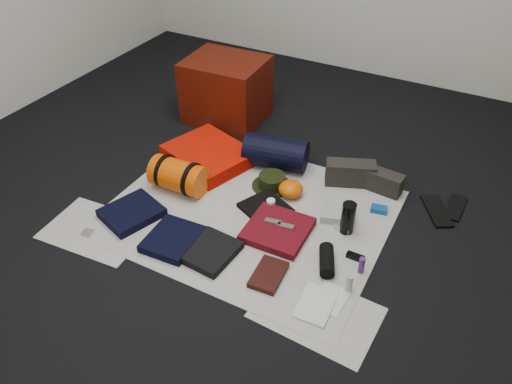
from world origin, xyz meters
The scene contains 37 objects.
floor centered at (0.00, 0.00, -0.01)m, with size 4.50×4.50×0.02m, color black.
newspaper_mat centered at (0.00, 0.00, 0.00)m, with size 1.60×1.30×0.01m, color silver.
newspaper_sheet_front_left centered at (-0.70, -0.55, 0.00)m, with size 0.58×0.40×0.00m, color silver.
newspaper_sheet_front_right centered at (0.65, -0.50, 0.00)m, with size 0.58×0.40×0.00m, color silver.
red_cabinet centered at (-0.70, 0.93, 0.24)m, with size 0.57×0.47×0.47m, color #511006.
sleeping_pad centered at (-0.50, 0.35, 0.05)m, with size 0.53×0.44×0.10m, color red.
stuff_sack centered at (-0.50, 0.00, 0.11)m, with size 0.20×0.20×0.35m, color #DB4D03.
sack_strap_left centered at (-0.60, 0.00, 0.11)m, with size 0.22×0.22×0.03m, color black.
sack_strap_right centered at (-0.40, 0.00, 0.11)m, with size 0.22×0.22×0.03m, color black.
navy_duffel centered at (-0.07, 0.51, 0.11)m, with size 0.22×0.22×0.41m, color black.
boonie_brim centered at (0.01, 0.30, 0.01)m, with size 0.26×0.26×0.01m, color black.
boonie_crown centered at (0.01, 0.30, 0.05)m, with size 0.17×0.17×0.07m, color black.
hiking_boot_left centered at (0.43, 0.56, 0.08)m, with size 0.31×0.12×0.16m, color #27241F.
hiking_boot_right centered at (0.63, 0.59, 0.07)m, with size 0.27×0.10×0.13m, color #27241F.
flip_flop_left centered at (1.00, 0.54, 0.01)m, with size 0.11×0.30×0.02m, color black.
flip_flop_right centered at (1.09, 0.63, 0.01)m, with size 0.10×0.26×0.01m, color black.
trousers_navy_a centered at (-0.59, -0.36, 0.03)m, with size 0.28×0.32×0.05m, color black.
trousers_navy_b centered at (-0.25, -0.43, 0.03)m, with size 0.27×0.30×0.05m, color black.
trousers_charcoal centered at (-0.01, -0.41, 0.03)m, with size 0.25×0.29×0.04m, color black.
black_tshirt centered at (0.08, 0.07, 0.02)m, with size 0.26×0.25×0.03m, color black.
red_shirt centered at (0.23, -0.08, 0.03)m, with size 0.34×0.34×0.05m, color #590912.
orange_stuff_sack centered at (0.15, 0.26, 0.06)m, with size 0.15×0.15×0.10m, color #DB4D03.
first_aid_pouch centered at (0.49, 0.21, 0.03)m, with size 0.20×0.15×0.05m, color #949D94.
water_bottle centered at (0.57, 0.12, 0.10)m, with size 0.08×0.08×0.20m, color black.
speaker centered at (0.58, -0.19, 0.05)m, with size 0.08×0.08×0.20m, color black.
compact_camera centered at (0.56, 0.12, 0.03)m, with size 0.10×0.06×0.04m, color #BDBCC2.
cyan_case centered at (0.69, 0.38, 0.02)m, with size 0.10×0.06×0.03m, color navy.
toiletry_purple centered at (0.75, -0.15, 0.05)m, with size 0.03×0.03×0.10m, color #51216C.
toiletry_clear centered at (0.74, -0.30, 0.06)m, with size 0.04×0.04×0.10m, color #A0A4A0.
paperback_book centered at (0.34, -0.41, 0.02)m, with size 0.15×0.23×0.03m, color black.
map_booklet centered at (0.63, -0.46, 0.01)m, with size 0.16×0.24×0.01m, color silver.
map_printout centered at (0.68, -0.39, 0.01)m, with size 0.14×0.18×0.01m, color silver.
sunglasses centered at (0.69, -0.07, 0.02)m, with size 0.10×0.04×0.02m, color black.
key_cluster centered at (-0.72, -0.60, 0.01)m, with size 0.06×0.06×0.01m, color #BDBCC2.
tape_roll centered at (0.10, 0.10, 0.05)m, with size 0.05×0.05×0.04m, color white.
energy_bar_a centered at (0.19, -0.06, 0.06)m, with size 0.10×0.04×0.01m, color #BDBCC2.
energy_bar_b centered at (0.27, -0.06, 0.06)m, with size 0.10×0.04×0.01m, color #BDBCC2.
Camera 1 is at (1.12, -2.00, 1.94)m, focal length 35.00 mm.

